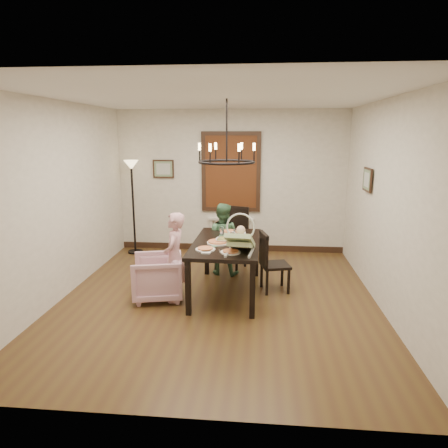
% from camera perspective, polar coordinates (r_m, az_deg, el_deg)
% --- Properties ---
extents(room_shell, '(4.51, 5.00, 2.81)m').
position_cam_1_polar(room_shell, '(5.84, -0.53, 3.55)').
color(room_shell, '#4D321A').
rests_on(room_shell, ground).
extents(dining_table, '(0.99, 1.72, 0.80)m').
position_cam_1_polar(dining_table, '(5.85, 0.36, -3.35)').
color(dining_table, black).
rests_on(dining_table, room_shell).
extents(chair_far, '(0.62, 0.62, 1.10)m').
position_cam_1_polar(chair_far, '(6.98, 0.98, -2.05)').
color(chair_far, black).
rests_on(chair_far, room_shell).
extents(chair_right, '(0.49, 0.49, 0.92)m').
position_cam_1_polar(chair_right, '(6.07, 7.34, -5.35)').
color(chair_right, black).
rests_on(chair_right, room_shell).
extents(armchair, '(0.84, 0.82, 0.64)m').
position_cam_1_polar(armchair, '(5.87, -9.52, -7.48)').
color(armchair, '#D4A2B4').
rests_on(armchair, room_shell).
extents(elderly_woman, '(0.27, 0.39, 1.06)m').
position_cam_1_polar(elderly_woman, '(5.70, -7.04, -5.79)').
color(elderly_woman, '#D19399').
rests_on(elderly_woman, room_shell).
extents(seated_man, '(0.55, 0.46, 1.01)m').
position_cam_1_polar(seated_man, '(6.74, -0.28, -3.00)').
color(seated_man, '#43714A').
rests_on(seated_man, room_shell).
extents(baby_bouncer, '(0.46, 0.59, 0.36)m').
position_cam_1_polar(baby_bouncer, '(5.26, 2.34, -2.20)').
color(baby_bouncer, '#B2CB8C').
rests_on(baby_bouncer, dining_table).
extents(salad_bowl, '(0.29, 0.29, 0.07)m').
position_cam_1_polar(salad_bowl, '(5.77, 0.01, -2.32)').
color(salad_bowl, white).
rests_on(salad_bowl, dining_table).
extents(pizza_platter, '(0.32, 0.32, 0.04)m').
position_cam_1_polar(pizza_platter, '(5.72, -0.88, -2.62)').
color(pizza_platter, tan).
rests_on(pizza_platter, dining_table).
extents(drinking_glass, '(0.07, 0.07, 0.15)m').
position_cam_1_polar(drinking_glass, '(5.75, 1.20, -1.98)').
color(drinking_glass, silver).
rests_on(drinking_glass, dining_table).
extents(window_blinds, '(1.00, 0.03, 1.40)m').
position_cam_1_polar(window_blinds, '(7.88, 1.00, 7.43)').
color(window_blinds, '#522C10').
rests_on(window_blinds, room_shell).
extents(radiator, '(0.92, 0.12, 0.62)m').
position_cam_1_polar(radiator, '(8.11, 0.98, -1.38)').
color(radiator, silver).
rests_on(radiator, room_shell).
extents(picture_back, '(0.42, 0.03, 0.36)m').
position_cam_1_polar(picture_back, '(8.10, -8.65, 7.79)').
color(picture_back, black).
rests_on(picture_back, room_shell).
extents(picture_right, '(0.03, 0.42, 0.36)m').
position_cam_1_polar(picture_right, '(6.51, 19.82, 5.98)').
color(picture_right, black).
rests_on(picture_right, room_shell).
extents(floor_lamp, '(0.30, 0.30, 1.80)m').
position_cam_1_polar(floor_lamp, '(8.04, -12.82, 2.18)').
color(floor_lamp, black).
rests_on(floor_lamp, room_shell).
extents(chandelier, '(0.80, 0.80, 0.04)m').
position_cam_1_polar(chandelier, '(5.63, 0.38, 8.84)').
color(chandelier, black).
rests_on(chandelier, room_shell).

